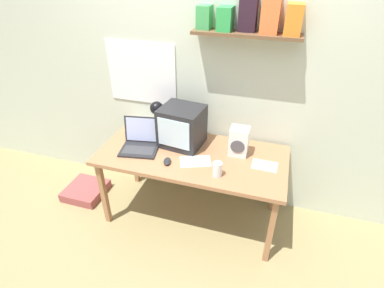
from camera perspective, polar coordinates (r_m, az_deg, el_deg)
The scene contains 13 objects.
ground_plane at distance 3.03m, azimuth 0.00°, elevation -13.17°, with size 12.00×12.00×0.00m, color #948557.
back_wall at distance 2.67m, azimuth 2.93°, elevation 13.79°, with size 5.60×0.24×2.60m.
corner_desk at distance 2.60m, azimuth 0.00°, elevation -2.97°, with size 1.60×0.75×0.72m.
crt_monitor at distance 2.61m, azimuth -1.93°, elevation 3.36°, with size 0.39×0.36×0.35m.
laptop at distance 2.66m, azimuth -9.80°, elevation 0.58°, with size 0.36×0.33×0.25m.
desk_lamp at distance 2.71m, azimuth -6.68°, elevation 6.29°, with size 0.13×0.18×0.35m.
juice_glass at distance 2.30m, azimuth 4.84°, elevation -4.95°, with size 0.07×0.07×0.12m.
space_heater at distance 2.53m, azimuth 8.94°, elevation 0.50°, with size 0.16×0.14×0.25m.
computer_mouse at distance 2.46m, azimuth -4.74°, elevation -3.30°, with size 0.09×0.12×0.03m.
printed_handout at distance 2.47m, azimuth 0.65°, elevation -3.31°, with size 0.29×0.24×0.00m.
open_notebook at distance 2.49m, azimuth 13.67°, elevation -4.00°, with size 0.20×0.15×0.00m.
loose_paper_near_laptop at distance 2.95m, azimuth -9.64°, elevation 2.66°, with size 0.30×0.29×0.00m.
floor_cushion at distance 3.40m, azimuth -19.56°, elevation -8.34°, with size 0.38×0.38×0.09m.
Camera 1 is at (0.63, -2.02, 2.16)m, focal length 28.00 mm.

